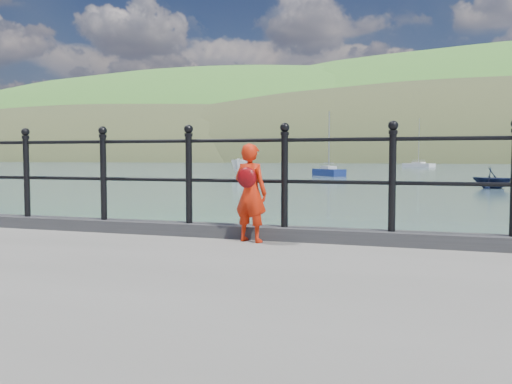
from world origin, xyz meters
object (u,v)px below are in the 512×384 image
(railing, at_px, (235,168))
(launch_navy, at_px, (492,178))
(child, at_px, (250,192))
(sailboat_deep, at_px, (418,165))
(launch_white, at_px, (242,167))
(sailboat_port, at_px, (329,173))

(railing, height_order, launch_navy, railing)
(child, relative_size, launch_navy, 0.45)
(sailboat_deep, bearing_deg, launch_white, -70.68)
(child, height_order, launch_navy, child)
(launch_white, distance_m, sailboat_deep, 52.58)
(child, xyz_separation_m, launch_white, (-16.90, 47.67, -0.67))
(child, distance_m, sailboat_deep, 97.55)
(sailboat_deep, relative_size, sailboat_port, 1.35)
(launch_white, xyz_separation_m, sailboat_deep, (16.63, 49.88, -0.54))
(child, bearing_deg, sailboat_port, -66.32)
(sailboat_deep, distance_m, sailboat_port, 49.45)
(launch_white, relative_size, sailboat_deep, 0.51)
(railing, height_order, sailboat_port, sailboat_port)
(launch_navy, xyz_separation_m, sailboat_port, (-13.44, 18.46, -0.31))
(sailboat_deep, bearing_deg, railing, -52.24)
(sailboat_deep, height_order, sailboat_port, sailboat_deep)
(launch_white, bearing_deg, child, -76.69)
(railing, relative_size, sailboat_port, 2.70)
(child, bearing_deg, railing, -28.82)
(child, bearing_deg, launch_navy, -85.90)
(sailboat_deep, bearing_deg, sailboat_port, -61.16)
(child, relative_size, sailboat_port, 0.16)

